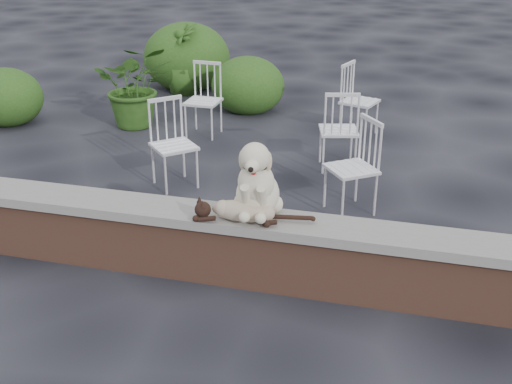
% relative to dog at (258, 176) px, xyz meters
% --- Properties ---
extents(ground, '(60.00, 60.00, 0.00)m').
position_rel_dog_xyz_m(ground, '(-0.41, -0.06, -0.90)').
color(ground, black).
rests_on(ground, ground).
extents(brick_wall, '(6.00, 0.30, 0.50)m').
position_rel_dog_xyz_m(brick_wall, '(-0.41, -0.06, -0.65)').
color(brick_wall, brown).
rests_on(brick_wall, ground).
extents(capstone, '(6.20, 0.40, 0.08)m').
position_rel_dog_xyz_m(capstone, '(-0.41, -0.06, -0.36)').
color(capstone, slate).
rests_on(capstone, brick_wall).
extents(dog, '(0.47, 0.59, 0.64)m').
position_rel_dog_xyz_m(dog, '(0.00, 0.00, 0.00)').
color(dog, beige).
rests_on(dog, capstone).
extents(cat, '(1.11, 0.36, 0.19)m').
position_rel_dog_xyz_m(cat, '(-0.08, -0.15, -0.23)').
color(cat, tan).
rests_on(cat, capstone).
extents(chair_b, '(0.58, 0.58, 0.94)m').
position_rel_dog_xyz_m(chair_b, '(-1.59, 3.28, -0.43)').
color(chair_b, white).
rests_on(chair_b, ground).
extents(chair_d, '(0.78, 0.78, 0.94)m').
position_rel_dog_xyz_m(chair_d, '(0.56, 1.44, -0.43)').
color(chair_d, white).
rests_on(chair_d, ground).
extents(chair_e, '(0.70, 0.70, 0.94)m').
position_rel_dog_xyz_m(chair_e, '(0.38, 3.80, -0.43)').
color(chair_e, white).
rests_on(chair_e, ground).
extents(chair_c, '(0.68, 0.68, 0.94)m').
position_rel_dog_xyz_m(chair_c, '(0.28, 2.56, -0.43)').
color(chair_c, white).
rests_on(chair_c, ground).
extents(chair_a, '(0.79, 0.79, 0.94)m').
position_rel_dog_xyz_m(chair_a, '(-1.33, 1.60, -0.43)').
color(chair_a, white).
rests_on(chair_a, ground).
extents(potted_plant_a, '(1.28, 1.22, 1.13)m').
position_rel_dog_xyz_m(potted_plant_a, '(-2.60, 3.41, -0.34)').
color(potted_plant_a, '#264C15').
rests_on(potted_plant_a, ground).
extents(potted_plant_b, '(0.87, 0.87, 1.11)m').
position_rel_dog_xyz_m(potted_plant_b, '(-2.57, 5.16, -0.35)').
color(potted_plant_b, '#264C15').
rests_on(potted_plant_b, ground).
extents(shrubbery, '(4.13, 3.56, 1.13)m').
position_rel_dog_xyz_m(shrubbery, '(-2.68, 4.75, -0.46)').
color(shrubbery, '#264C15').
rests_on(shrubbery, ground).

